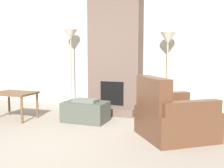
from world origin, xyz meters
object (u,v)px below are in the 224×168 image
at_px(ottoman, 86,111).
at_px(armchair, 171,119).
at_px(floor_lamp_right, 168,43).
at_px(floor_lamp_left, 71,40).
at_px(side_table, 15,96).

distance_m(ottoman, armchair, 1.70).
xyz_separation_m(armchair, floor_lamp_right, (-0.32, 1.53, 1.16)).
relative_size(ottoman, floor_lamp_left, 0.45).
distance_m(armchair, floor_lamp_right, 1.95).
xyz_separation_m(armchair, floor_lamp_left, (-2.50, 1.53, 1.26)).
relative_size(ottoman, side_table, 1.05).
relative_size(side_table, floor_lamp_right, 0.45).
xyz_separation_m(ottoman, side_table, (-1.36, -0.28, 0.26)).
bearing_deg(side_table, armchair, -3.34).
xyz_separation_m(ottoman, floor_lamp_left, (-0.87, 1.07, 1.36)).
distance_m(floor_lamp_left, floor_lamp_right, 2.18).
bearing_deg(floor_lamp_right, ottoman, -140.91).
relative_size(floor_lamp_left, floor_lamp_right, 1.07).
xyz_separation_m(floor_lamp_left, floor_lamp_right, (2.18, 0.00, -0.10)).
bearing_deg(floor_lamp_left, armchair, -31.41).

